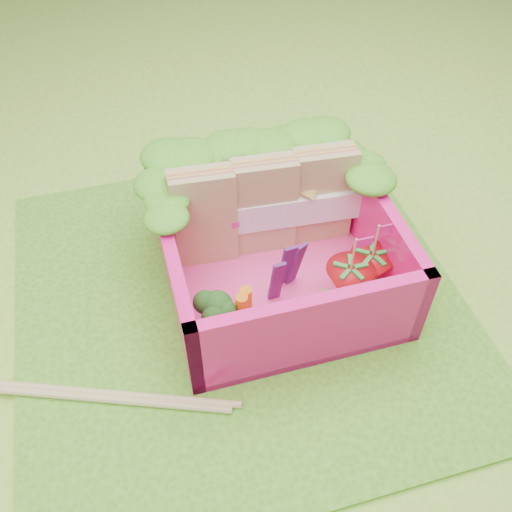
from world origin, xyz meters
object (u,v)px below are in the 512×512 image
at_px(broccoli, 217,308).
at_px(strawberry_right, 369,270).
at_px(strawberry_left, 348,285).
at_px(bento_box, 277,249).
at_px(chopsticks, 49,391).
at_px(sandwich_stack, 265,206).

relative_size(broccoli, strawberry_right, 0.63).
bearing_deg(strawberry_left, bento_box, 137.56).
bearing_deg(strawberry_left, chopsticks, -175.79).
relative_size(broccoli, chopsticks, 0.17).
relative_size(sandwich_stack, chopsticks, 0.62).
distance_m(bento_box, sandwich_stack, 0.29).
distance_m(strawberry_right, chopsticks, 1.89).
xyz_separation_m(broccoli, chopsticks, (-0.95, -0.13, -0.21)).
relative_size(strawberry_left, strawberry_right, 1.03).
distance_m(bento_box, strawberry_left, 0.46).
bearing_deg(broccoli, sandwich_stack, 52.83).
relative_size(bento_box, broccoli, 4.09).
bearing_deg(strawberry_right, broccoli, -175.78).
bearing_deg(strawberry_left, broccoli, 179.53).
xyz_separation_m(sandwich_stack, strawberry_right, (0.50, -0.50, -0.19)).
bearing_deg(broccoli, strawberry_right, 4.22).
bearing_deg(strawberry_right, sandwich_stack, 134.54).
relative_size(strawberry_right, chopsticks, 0.26).
xyz_separation_m(strawberry_right, chopsticks, (-1.87, -0.20, -0.17)).
relative_size(bento_box, strawberry_left, 2.52).
distance_m(bento_box, chopsticks, 1.46).
bearing_deg(bento_box, chopsticks, -162.57).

